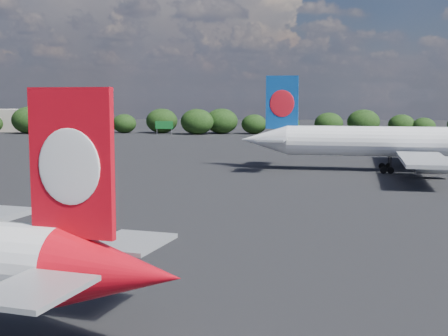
{
  "coord_description": "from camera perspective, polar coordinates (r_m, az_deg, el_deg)",
  "views": [
    {
      "loc": [
        19.71,
        -32.47,
        13.23
      ],
      "look_at": [
        16.0,
        12.0,
        8.0
      ],
      "focal_mm": 50.0,
      "sensor_mm": 36.0,
      "label": 1
    }
  ],
  "objects": [
    {
      "name": "ground",
      "position": [
        95.47,
        -7.2,
        -1.34
      ],
      "size": [
        500.0,
        500.0,
        0.0
      ],
      "primitive_type": "plane",
      "color": "black",
      "rests_on": "ground"
    },
    {
      "name": "china_southern_airliner",
      "position": [
        111.74,
        15.13,
        2.27
      ],
      "size": [
        51.11,
        48.7,
        16.67
      ],
      "color": "white",
      "rests_on": "ground"
    },
    {
      "name": "terminal_building",
      "position": [
        240.1,
        -15.94,
        4.22
      ],
      "size": [
        42.0,
        16.0,
        8.0
      ],
      "color": "#A59A8E",
      "rests_on": "ground"
    },
    {
      "name": "highway_sign",
      "position": [
        212.1,
        -5.49,
        3.92
      ],
      "size": [
        6.0,
        0.3,
        4.5
      ],
      "color": "#125D23",
      "rests_on": "ground"
    },
    {
      "name": "billboard_yellow",
      "position": [
        214.82,
        2.71,
        4.18
      ],
      "size": [
        5.0,
        0.3,
        5.5
      ],
      "color": "gold",
      "rests_on": "ground"
    },
    {
      "name": "horizon_treeline",
      "position": [
        212.64,
        -0.02,
        4.19
      ],
      "size": [
        208.06,
        16.83,
        9.31
      ],
      "color": "black",
      "rests_on": "ground"
    }
  ]
}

